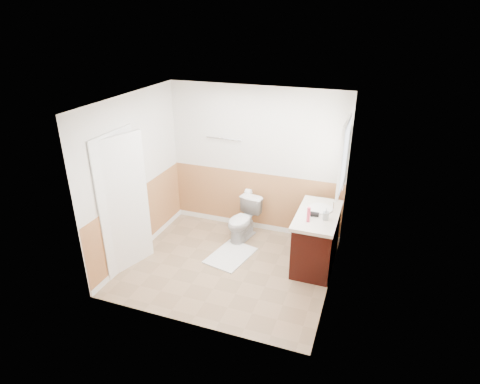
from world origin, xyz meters
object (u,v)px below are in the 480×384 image
at_px(toilet, 243,220).
at_px(bath_mat, 231,255).
at_px(soap_dispenser, 326,214).
at_px(lotion_bottle, 308,215).
at_px(vanity_cabinet, 316,240).

relative_size(toilet, bath_mat, 0.87).
distance_m(toilet, soap_dispenser, 1.59).
height_order(toilet, lotion_bottle, lotion_bottle).
relative_size(vanity_cabinet, lotion_bottle, 5.00).
xyz_separation_m(toilet, soap_dispenser, (1.40, -0.46, 0.59)).
distance_m(bath_mat, lotion_bottle, 1.51).
bearing_deg(lotion_bottle, bath_mat, 178.93).
bearing_deg(toilet, vanity_cabinet, -1.56).
height_order(bath_mat, soap_dispenser, soap_dispenser).
height_order(vanity_cabinet, lotion_bottle, lotion_bottle).
xyz_separation_m(lotion_bottle, soap_dispenser, (0.22, 0.14, -0.02)).
relative_size(bath_mat, soap_dispenser, 4.66).
distance_m(bath_mat, vanity_cabinet, 1.36).
xyz_separation_m(toilet, lotion_bottle, (1.18, -0.61, 0.61)).
bearing_deg(bath_mat, vanity_cabinet, 11.93).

